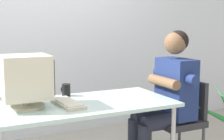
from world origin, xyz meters
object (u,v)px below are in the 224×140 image
Objects in this scene: desk at (83,109)px; crt_monitor at (26,78)px; office_chair at (182,116)px; person_seated at (167,93)px; keyboard at (67,103)px; desk_mug at (66,90)px.

crt_monitor is at bearing 174.96° from desk.
office_chair is (1.02, 0.03, -0.20)m from desk.
keyboard is at bearing -177.41° from person_seated.
crt_monitor is 0.31× the size of person_seated.
desk_mug is at bearing 33.16° from crt_monitor.
crt_monitor reaches higher than office_chair.
keyboard is (-0.13, -0.02, 0.07)m from desk.
crt_monitor is 1.53m from office_chair.
keyboard is 1.18m from office_chair.
person_seated is at bearing 1.94° from desk.
desk is 1.04m from office_chair.
person_seated reaches higher than keyboard.
office_chair is at bearing -13.75° from desk_mug.
desk is at bearing -80.63° from desk_mug.
person_seated reaches higher than desk_mug.
crt_monitor is at bearing 179.58° from person_seated.
office_chair reaches higher than desk.
desk is at bearing 6.70° from keyboard.
desk_mug reaches higher than desk.
desk_mug is at bearing 166.25° from office_chair.
person_seated is 11.75× the size of desk_mug.
desk is at bearing -178.06° from person_seated.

